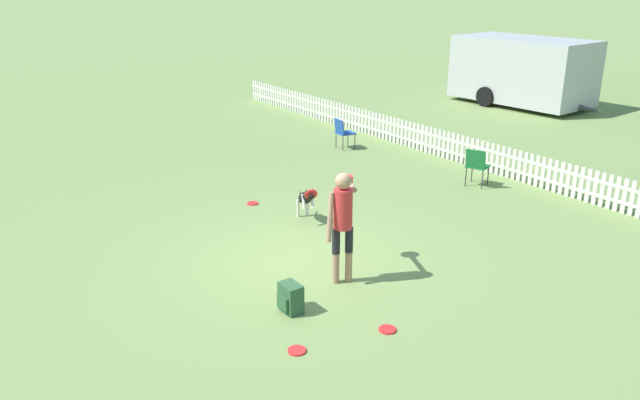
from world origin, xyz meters
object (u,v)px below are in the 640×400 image
Objects in this scene: folding_chair_blue_left at (477,164)px; equipment_trailer at (522,70)px; frisbee_near_handler at (387,329)px; frisbee_midfield at (297,351)px; leaping_dog at (306,198)px; frisbee_near_dog at (253,203)px; folding_chair_center at (343,131)px; handler_person at (343,213)px; backpack_on_grass at (290,298)px.

folding_chair_blue_left is 9.72m from equipment_trailer.
frisbee_near_handler is 1.00× the size of frisbee_midfield.
folding_chair_blue_left is (0.42, 4.19, 0.02)m from leaping_dog.
leaping_dog is 4.57× the size of frisbee_near_dog.
frisbee_near_handler is (3.71, -1.26, -0.48)m from leaping_dog.
folding_chair_center is at bearing 138.96° from frisbee_midfield.
frisbee_near_dog is at bearing 155.97° from frisbee_midfield.
equipment_trailer is (-6.98, 13.27, 0.13)m from handler_person.
frisbee_near_dog is 5.33m from frisbee_midfield.
handler_person is 7.55× the size of frisbee_near_handler.
frisbee_midfield is at bearing 93.19° from folding_chair_blue_left.
handler_person is 2.15× the size of folding_chair_center.
folding_chair_center is at bearing 74.08° from handler_person.
leaping_dog is at bearing 143.91° from frisbee_midfield.
folding_chair_blue_left is at bearing -61.08° from equipment_trailer.
equipment_trailer is (-4.75, 12.39, 0.73)m from leaping_dog.
folding_chair_blue_left is at bearing 121.10° from frisbee_near_handler.
frisbee_midfield is at bearing -24.03° from frisbee_near_dog.
backpack_on_grass is (-0.86, 0.47, 0.19)m from frisbee_midfield.
equipment_trailer is (-8.45, 13.65, 1.21)m from frisbee_near_handler.
equipment_trailer reaches higher than handler_person.
folding_chair_blue_left is at bearing -163.88° from leaping_dog.
frisbee_near_handler is 1.39m from backpack_on_grass.
folding_chair_blue_left is (-3.00, 6.68, 0.50)m from frisbee_midfield.
frisbee_near_dog is 1.00× the size of frisbee_midfield.
frisbee_midfield is 1.00m from backpack_on_grass.
frisbee_near_dog is at bearing 157.00° from backpack_on_grass.
leaping_dog reaches higher than frisbee_near_handler.
frisbee_near_dog is (-3.68, 0.56, -1.08)m from handler_person.
leaping_dog is at bearing 90.30° from handler_person.
frisbee_near_handler is 1.26m from frisbee_midfield.
leaping_dog is 4.26m from frisbee_midfield.
frisbee_near_handler is at bearing 33.44° from backpack_on_grass.
leaping_dog is 4.21m from folding_chair_blue_left.
handler_person is 3.88m from frisbee_near_dog.
folding_chair_blue_left is 0.16× the size of equipment_trailer.
handler_person reaches higher than frisbee_near_dog.
handler_person is 2.03× the size of folding_chair_blue_left.
frisbee_near_handler is 0.28× the size of folding_chair_center.
backpack_on_grass is (2.55, -2.02, -0.29)m from leaping_dog.
equipment_trailer is at bearing -78.81° from folding_chair_blue_left.
equipment_trailer reaches higher than folding_chair_center.
equipment_trailer reaches higher than backpack_on_grass.
equipment_trailer is at bearing -75.64° from folding_chair_center.
equipment_trailer is at bearing 118.75° from frisbee_midfield.
folding_chair_center is (-2.29, 4.06, 0.47)m from frisbee_near_dog.
folding_chair_center is (-3.74, 3.74, -0.01)m from leaping_dog.
folding_chair_center is at bearing -86.64° from equipment_trailer.
equipment_trailer is at bearing 116.87° from backpack_on_grass.
frisbee_near_dog is at bearing -55.70° from leaping_dog.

